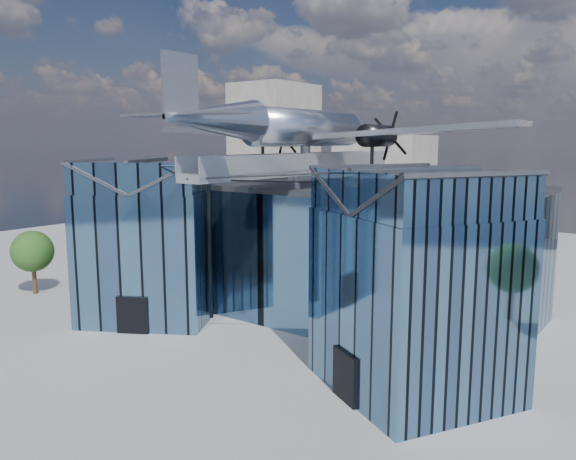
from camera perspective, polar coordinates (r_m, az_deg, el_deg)
The scene contains 5 objects.
ground_plane at distance 37.96m, azimuth -1.84°, elevation -11.18°, with size 120.00×120.00×0.00m, color gray.
museum at distance 41.03m, azimuth 3.19°, elevation -1.62°, with size 32.88×24.50×17.60m.
bg_towers at distance 81.08m, azimuth 21.97°, elevation 6.19°, with size 77.00×24.50×26.00m.
tree_plaza_w at distance 52.86m, azimuth -24.53°, elevation -1.99°, with size 3.76×3.76×5.55m.
tree_side_w at distance 61.96m, azimuth -13.31°, elevation 0.17°, with size 4.64×4.64×5.66m.
Camera 1 is at (22.25, -27.82, 13.11)m, focal length 35.00 mm.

